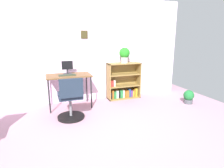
{
  "coord_description": "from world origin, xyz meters",
  "views": [
    {
      "loc": [
        -0.91,
        -2.51,
        1.57
      ],
      "look_at": [
        0.44,
        1.26,
        0.58
      ],
      "focal_mm": 30.96,
      "sensor_mm": 36.0,
      "label": 1
    }
  ],
  "objects_px": {
    "office_chair": "(71,102)",
    "bookshelf_low": "(123,83)",
    "potted_plant_floor": "(189,97)",
    "keyboard": "(67,75)",
    "potted_plant_on_shelf": "(125,54)",
    "desk": "(69,78)",
    "monitor": "(67,68)"
  },
  "relations": [
    {
      "from": "office_chair",
      "to": "bookshelf_low",
      "type": "bearing_deg",
      "value": 32.32
    },
    {
      "from": "bookshelf_low",
      "to": "potted_plant_floor",
      "type": "height_order",
      "value": "bookshelf_low"
    },
    {
      "from": "potted_plant_floor",
      "to": "keyboard",
      "type": "bearing_deg",
      "value": 166.5
    },
    {
      "from": "office_chair",
      "to": "potted_plant_on_shelf",
      "type": "distance_m",
      "value": 1.88
    },
    {
      "from": "desk",
      "to": "keyboard",
      "type": "distance_m",
      "value": 0.1
    },
    {
      "from": "keyboard",
      "to": "potted_plant_floor",
      "type": "bearing_deg",
      "value": -13.5
    },
    {
      "from": "monitor",
      "to": "keyboard",
      "type": "xyz_separation_m",
      "value": [
        -0.03,
        -0.16,
        -0.13
      ]
    },
    {
      "from": "keyboard",
      "to": "bookshelf_low",
      "type": "distance_m",
      "value": 1.5
    },
    {
      "from": "desk",
      "to": "keyboard",
      "type": "xyz_separation_m",
      "value": [
        -0.04,
        -0.06,
        0.08
      ]
    },
    {
      "from": "office_chair",
      "to": "bookshelf_low",
      "type": "xyz_separation_m",
      "value": [
        1.46,
        0.92,
        0.03
      ]
    },
    {
      "from": "bookshelf_low",
      "to": "potted_plant_floor",
      "type": "bearing_deg",
      "value": -35.75
    },
    {
      "from": "potted_plant_floor",
      "to": "monitor",
      "type": "bearing_deg",
      "value": 163.15
    },
    {
      "from": "potted_plant_floor",
      "to": "potted_plant_on_shelf",
      "type": "bearing_deg",
      "value": 145.63
    },
    {
      "from": "bookshelf_low",
      "to": "potted_plant_on_shelf",
      "type": "relative_size",
      "value": 2.43
    },
    {
      "from": "monitor",
      "to": "potted_plant_floor",
      "type": "xyz_separation_m",
      "value": [
        2.7,
        -0.82,
        -0.71
      ]
    },
    {
      "from": "potted_plant_floor",
      "to": "desk",
      "type": "bearing_deg",
      "value": 165.06
    },
    {
      "from": "monitor",
      "to": "potted_plant_on_shelf",
      "type": "bearing_deg",
      "value": 2.74
    },
    {
      "from": "desk",
      "to": "bookshelf_low",
      "type": "xyz_separation_m",
      "value": [
        1.39,
        0.22,
        -0.28
      ]
    },
    {
      "from": "potted_plant_on_shelf",
      "to": "potted_plant_floor",
      "type": "height_order",
      "value": "potted_plant_on_shelf"
    },
    {
      "from": "potted_plant_floor",
      "to": "bookshelf_low",
      "type": "bearing_deg",
      "value": 144.25
    },
    {
      "from": "monitor",
      "to": "potted_plant_on_shelf",
      "type": "distance_m",
      "value": 1.43
    },
    {
      "from": "keyboard",
      "to": "potted_plant_floor",
      "type": "relative_size",
      "value": 1.1
    },
    {
      "from": "desk",
      "to": "potted_plant_on_shelf",
      "type": "bearing_deg",
      "value": 6.79
    },
    {
      "from": "desk",
      "to": "monitor",
      "type": "relative_size",
      "value": 3.28
    },
    {
      "from": "potted_plant_on_shelf",
      "to": "monitor",
      "type": "bearing_deg",
      "value": -177.26
    },
    {
      "from": "monitor",
      "to": "potted_plant_on_shelf",
      "type": "height_order",
      "value": "potted_plant_on_shelf"
    },
    {
      "from": "office_chair",
      "to": "desk",
      "type": "bearing_deg",
      "value": 84.25
    },
    {
      "from": "bookshelf_low",
      "to": "office_chair",
      "type": "bearing_deg",
      "value": -147.68
    },
    {
      "from": "monitor",
      "to": "office_chair",
      "type": "bearing_deg",
      "value": -94.61
    },
    {
      "from": "monitor",
      "to": "desk",
      "type": "bearing_deg",
      "value": -86.5
    },
    {
      "from": "desk",
      "to": "bookshelf_low",
      "type": "distance_m",
      "value": 1.44
    },
    {
      "from": "office_chair",
      "to": "potted_plant_on_shelf",
      "type": "xyz_separation_m",
      "value": [
        1.47,
        0.87,
        0.77
      ]
    }
  ]
}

